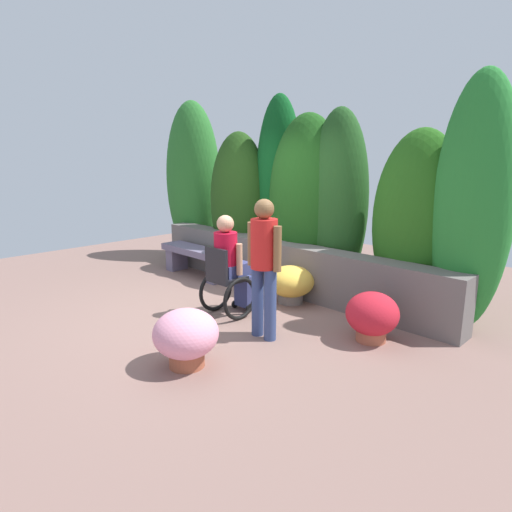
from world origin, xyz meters
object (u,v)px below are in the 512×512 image
object	(u,v)px
stone_bench	(196,257)
flower_pot_purple_near	(291,283)
person_standing_companion	(264,260)
flower_pot_terracotta_by_wall	(186,336)
flower_pot_red_accent	(372,316)
person_in_wheelchair	(229,269)

from	to	relation	value
stone_bench	flower_pot_purple_near	xyz separation A→B (m)	(2.10, 0.09, -0.05)
person_standing_companion	flower_pot_terracotta_by_wall	world-z (taller)	person_standing_companion
flower_pot_red_accent	flower_pot_terracotta_by_wall	bearing A→B (deg)	-117.96
stone_bench	flower_pot_red_accent	bearing A→B (deg)	-8.95
flower_pot_purple_near	person_standing_companion	bearing A→B (deg)	-63.40
person_standing_companion	flower_pot_terracotta_by_wall	xyz separation A→B (m)	(-0.05, -1.06, -0.61)
stone_bench	person_in_wheelchair	xyz separation A→B (m)	(1.84, -0.85, 0.29)
person_standing_companion	flower_pot_purple_near	distance (m)	1.43
stone_bench	person_in_wheelchair	size ratio (longest dim) A/B	1.14
flower_pot_red_accent	person_standing_companion	bearing A→B (deg)	-139.62
flower_pot_terracotta_by_wall	flower_pot_red_accent	bearing A→B (deg)	62.04
person_standing_companion	flower_pot_purple_near	bearing A→B (deg)	108.96
flower_pot_purple_near	stone_bench	bearing A→B (deg)	-177.63
person_in_wheelchair	person_standing_companion	size ratio (longest dim) A/B	0.83
person_in_wheelchair	person_standing_companion	xyz separation A→B (m)	(0.83, -0.21, 0.30)
person_standing_companion	flower_pot_terracotta_by_wall	distance (m)	1.22
flower_pot_terracotta_by_wall	flower_pot_purple_near	bearing A→B (deg)	103.41
flower_pot_terracotta_by_wall	flower_pot_red_accent	xyz separation A→B (m)	(0.98, 1.85, -0.02)
person_in_wheelchair	flower_pot_purple_near	distance (m)	1.02
person_in_wheelchair	flower_pot_purple_near	size ratio (longest dim) A/B	1.99
stone_bench	flower_pot_terracotta_by_wall	size ratio (longest dim) A/B	2.33
flower_pot_purple_near	flower_pot_terracotta_by_wall	bearing A→B (deg)	-76.59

